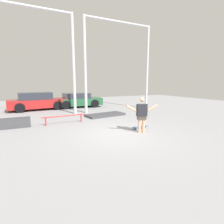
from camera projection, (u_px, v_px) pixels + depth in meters
ground_plane at (120, 134)px, 7.45m from camera, size 36.00×36.00×0.00m
skateboarder at (142, 114)px, 7.57m from camera, size 1.39×0.53×1.55m
skateboard at (140, 127)px, 8.37m from camera, size 0.84×0.31×0.08m
grind_box at (8, 124)px, 8.35m from camera, size 1.95×0.50×0.48m
manual_pad at (105, 115)px, 11.55m from camera, size 2.70×1.46×0.14m
grind_rail at (64, 117)px, 9.25m from camera, size 2.27×0.11×0.46m
canopy_support_left at (29, 52)px, 10.51m from camera, size 5.56×0.20×6.65m
canopy_support_right at (119, 58)px, 13.22m from camera, size 5.56×0.20×6.65m
parked_car_red at (37, 101)px, 13.95m from camera, size 4.50×2.08×1.40m
parked_car_green at (78, 100)px, 15.57m from camera, size 4.09×2.08×1.26m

